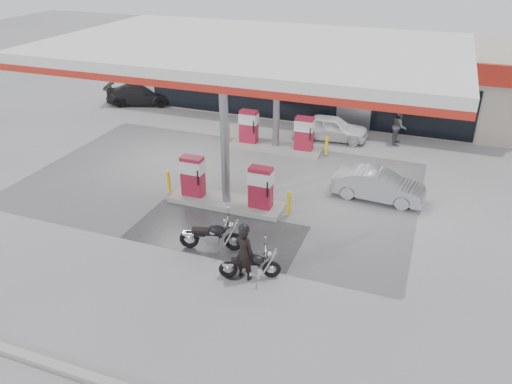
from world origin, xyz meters
TOP-DOWN VIEW (x-y plane):
  - ground at (0.00, 0.00)m, footprint 90.00×90.00m
  - wet_patch at (0.50, 0.00)m, footprint 6.00×3.00m
  - drain_cover at (2.00, -2.00)m, footprint 0.70×0.70m
  - kerb at (0.00, -7.00)m, footprint 28.00×0.25m
  - store_building at (0.01, 15.94)m, footprint 22.00×8.22m
  - canopy at (0.00, 5.00)m, footprint 16.00×10.02m
  - pump_island_near at (0.00, 2.00)m, footprint 5.14×1.30m
  - pump_island_far at (0.00, 8.00)m, footprint 5.14×1.30m
  - main_motorcycle at (2.53, -1.98)m, footprint 1.81×0.90m
  - biker_main at (2.36, -2.05)m, footprint 0.73×0.57m
  - parked_motorcycle at (0.80, -0.98)m, footprint 2.11×0.89m
  - sedan_white at (2.24, 10.20)m, footprint 3.72×1.71m
  - attendant at (5.49, 10.80)m, footprint 0.71×0.90m
  - hatchback_silver at (5.39, 4.50)m, footprint 3.64×1.45m
  - parked_car_left at (-10.00, 12.00)m, footprint 4.52×3.00m
  - parked_car_right at (8.79, 14.00)m, footprint 5.13×3.74m

SIDE VIEW (x-z plane):
  - ground at x=0.00m, z-range 0.00..0.00m
  - wet_patch at x=0.50m, z-range 0.00..0.00m
  - drain_cover at x=2.00m, z-range 0.00..0.01m
  - kerb at x=0.00m, z-range 0.00..0.15m
  - main_motorcycle at x=2.53m, z-range -0.06..0.92m
  - parked_motorcycle at x=0.80m, z-range -0.06..1.04m
  - hatchback_silver at x=5.39m, z-range 0.00..1.18m
  - parked_car_left at x=-10.00m, z-range 0.00..1.22m
  - sedan_white at x=2.24m, z-range 0.00..1.24m
  - parked_car_right at x=8.79m, z-range 0.00..1.30m
  - pump_island_near at x=0.00m, z-range -0.18..1.60m
  - pump_island_far at x=0.00m, z-range -0.18..1.60m
  - biker_main at x=2.36m, z-range 0.00..1.78m
  - attendant at x=5.49m, z-range 0.00..1.84m
  - store_building at x=0.01m, z-range 0.01..4.01m
  - canopy at x=0.00m, z-range 2.51..8.02m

